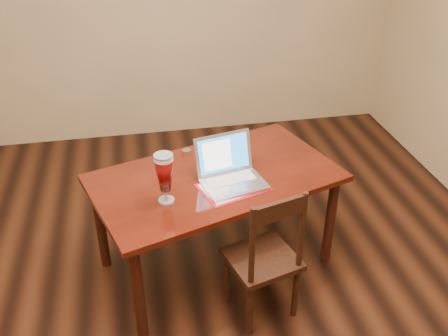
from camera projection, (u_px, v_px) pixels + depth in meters
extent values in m
plane|color=black|center=(200.00, 318.00, 2.99)|extent=(5.00, 5.00, 0.00)
cube|color=#54140B|center=(216.00, 178.00, 3.07)|extent=(1.67, 1.25, 0.04)
cylinder|color=black|center=(138.00, 293.00, 2.71)|extent=(0.06, 0.06, 0.66)
cylinder|color=black|center=(330.00, 221.00, 3.27)|extent=(0.06, 0.06, 0.66)
cylinder|color=black|center=(100.00, 225.00, 3.23)|extent=(0.06, 0.06, 0.66)
cylinder|color=black|center=(272.00, 173.00, 3.78)|extent=(0.06, 0.06, 0.66)
cube|color=#A80F1B|center=(233.00, 187.00, 2.94)|extent=(0.46, 0.38, 0.00)
cube|color=white|center=(233.00, 187.00, 2.94)|extent=(0.41, 0.34, 0.00)
cube|color=silver|center=(234.00, 184.00, 2.95)|extent=(0.41, 0.32, 0.02)
cube|color=silver|center=(231.00, 179.00, 2.98)|extent=(0.31, 0.18, 0.00)
cube|color=silver|center=(239.00, 189.00, 2.89)|extent=(0.10, 0.08, 0.00)
cube|color=silver|center=(223.00, 154.00, 3.00)|extent=(0.37, 0.15, 0.24)
cube|color=blue|center=(224.00, 154.00, 3.00)|extent=(0.32, 0.13, 0.20)
cube|color=white|center=(217.00, 155.00, 2.98)|extent=(0.19, 0.09, 0.17)
cylinder|color=silver|center=(166.00, 200.00, 2.82)|extent=(0.09, 0.09, 0.01)
cylinder|color=silver|center=(166.00, 195.00, 2.80)|extent=(0.02, 0.02, 0.07)
cylinder|color=white|center=(163.00, 158.00, 2.68)|extent=(0.11, 0.11, 0.02)
cylinder|color=silver|center=(163.00, 156.00, 2.67)|extent=(0.11, 0.11, 0.01)
cylinder|color=silver|center=(187.00, 152.00, 3.26)|extent=(0.06, 0.06, 0.04)
cylinder|color=silver|center=(208.00, 148.00, 3.32)|extent=(0.06, 0.06, 0.04)
cube|color=#32190D|center=(262.00, 259.00, 2.86)|extent=(0.46, 0.45, 0.04)
cylinder|color=#32190D|center=(250.00, 310.00, 2.80)|extent=(0.04, 0.04, 0.37)
cylinder|color=#32190D|center=(295.00, 292.00, 2.92)|extent=(0.04, 0.04, 0.37)
cylinder|color=#32190D|center=(227.00, 277.00, 3.02)|extent=(0.04, 0.04, 0.37)
cylinder|color=#32190D|center=(270.00, 262.00, 3.14)|extent=(0.04, 0.04, 0.37)
cylinder|color=#32190D|center=(252.00, 246.00, 2.56)|extent=(0.03, 0.03, 0.48)
cylinder|color=#32190D|center=(302.00, 230.00, 2.68)|extent=(0.03, 0.03, 0.48)
cube|color=#32190D|center=(280.00, 210.00, 2.52)|extent=(0.30, 0.11, 0.11)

